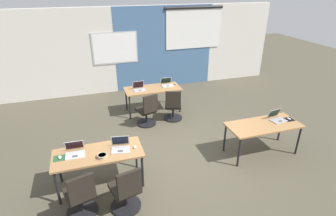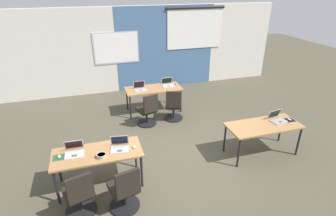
{
  "view_description": "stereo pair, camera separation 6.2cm",
  "coord_description": "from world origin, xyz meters",
  "px_view_note": "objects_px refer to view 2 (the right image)",
  "views": [
    {
      "loc": [
        -1.76,
        -4.82,
        3.54
      ],
      "look_at": [
        -0.1,
        0.41,
        0.92
      ],
      "focal_mm": 28.74,
      "sensor_mm": 36.0,
      "label": 1
    },
    {
      "loc": [
        -1.7,
        -4.84,
        3.54
      ],
      "look_at": [
        -0.1,
        0.41,
        0.92
      ],
      "focal_mm": 28.74,
      "sensor_mm": 36.0,
      "label": 2
    }
  ],
  "objects_px": {
    "chair_near_left_end": "(80,197)",
    "chair_far_right": "(174,107)",
    "chair_far_left": "(148,112)",
    "laptop_far_right": "(168,84)",
    "mouse_near_left_inner": "(134,147)",
    "laptop_near_right_end": "(277,118)",
    "snack_bowl": "(101,155)",
    "laptop_near_left_end": "(74,151)",
    "desk_near_right": "(263,127)",
    "desk_far_center": "(153,90)",
    "chair_near_left_inner": "(125,192)",
    "desk_near_left": "(98,155)",
    "laptop_near_left_inner": "(120,146)",
    "mouse_near_right_end": "(289,119)",
    "laptop_far_left": "(140,88)",
    "mouse_far_right": "(176,84)",
    "mouse_near_left_end": "(59,156)"
  },
  "relations": [
    {
      "from": "chair_near_left_end",
      "to": "chair_far_right",
      "type": "height_order",
      "value": "same"
    },
    {
      "from": "chair_far_left",
      "to": "laptop_far_right",
      "type": "relative_size",
      "value": 2.74
    },
    {
      "from": "mouse_near_left_inner",
      "to": "chair_near_left_end",
      "type": "bearing_deg",
      "value": -148.19
    },
    {
      "from": "laptop_near_right_end",
      "to": "chair_far_right",
      "type": "height_order",
      "value": "laptop_near_right_end"
    },
    {
      "from": "laptop_near_right_end",
      "to": "snack_bowl",
      "type": "bearing_deg",
      "value": 175.39
    },
    {
      "from": "laptop_near_left_end",
      "to": "laptop_far_right",
      "type": "bearing_deg",
      "value": 48.73
    },
    {
      "from": "desk_near_right",
      "to": "laptop_near_right_end",
      "type": "distance_m",
      "value": 0.42
    },
    {
      "from": "desk_far_center",
      "to": "chair_near_left_inner",
      "type": "distance_m",
      "value": 3.85
    },
    {
      "from": "desk_near_left",
      "to": "laptop_near_left_inner",
      "type": "relative_size",
      "value": 4.25
    },
    {
      "from": "desk_near_right",
      "to": "snack_bowl",
      "type": "height_order",
      "value": "snack_bowl"
    },
    {
      "from": "mouse_near_left_inner",
      "to": "chair_far_right",
      "type": "height_order",
      "value": "chair_far_right"
    },
    {
      "from": "chair_near_left_inner",
      "to": "laptop_far_right",
      "type": "distance_m",
      "value": 4.14
    },
    {
      "from": "desk_near_left",
      "to": "chair_near_left_end",
      "type": "distance_m",
      "value": 0.82
    },
    {
      "from": "desk_near_right",
      "to": "mouse_near_left_inner",
      "type": "height_order",
      "value": "mouse_near_left_inner"
    },
    {
      "from": "laptop_far_right",
      "to": "mouse_near_right_end",
      "type": "bearing_deg",
      "value": -54.66
    },
    {
      "from": "laptop_near_left_inner",
      "to": "chair_near_left_inner",
      "type": "bearing_deg",
      "value": -83.56
    },
    {
      "from": "desk_near_right",
      "to": "mouse_near_left_inner",
      "type": "bearing_deg",
      "value": -179.08
    },
    {
      "from": "chair_far_left",
      "to": "chair_near_left_inner",
      "type": "bearing_deg",
      "value": 53.55
    },
    {
      "from": "laptop_near_left_inner",
      "to": "laptop_far_right",
      "type": "height_order",
      "value": "laptop_near_left_inner"
    },
    {
      "from": "chair_near_left_end",
      "to": "chair_far_right",
      "type": "distance_m",
      "value": 3.72
    },
    {
      "from": "chair_near_left_end",
      "to": "laptop_far_right",
      "type": "height_order",
      "value": "laptop_far_right"
    },
    {
      "from": "desk_near_right",
      "to": "chair_near_left_end",
      "type": "distance_m",
      "value": 3.93
    },
    {
      "from": "chair_near_left_end",
      "to": "desk_near_left",
      "type": "bearing_deg",
      "value": -133.65
    },
    {
      "from": "desk_far_center",
      "to": "mouse_near_right_end",
      "type": "xyz_separation_m",
      "value": [
        2.42,
        -2.78,
        0.08
      ]
    },
    {
      "from": "laptop_far_left",
      "to": "mouse_near_right_end",
      "type": "distance_m",
      "value": 3.96
    },
    {
      "from": "laptop_far_left",
      "to": "laptop_near_left_inner",
      "type": "xyz_separation_m",
      "value": [
        -0.95,
        -2.8,
        -0.0
      ]
    },
    {
      "from": "desk_far_center",
      "to": "chair_far_right",
      "type": "distance_m",
      "value": 0.86
    },
    {
      "from": "laptop_near_left_inner",
      "to": "laptop_far_left",
      "type": "bearing_deg",
      "value": 81.3
    },
    {
      "from": "mouse_near_right_end",
      "to": "laptop_far_left",
      "type": "bearing_deg",
      "value": 135.28
    },
    {
      "from": "mouse_near_left_inner",
      "to": "mouse_far_right",
      "type": "relative_size",
      "value": 1.08
    },
    {
      "from": "desk_far_center",
      "to": "laptop_far_left",
      "type": "distance_m",
      "value": 0.41
    },
    {
      "from": "laptop_near_left_inner",
      "to": "laptop_near_left_end",
      "type": "distance_m",
      "value": 0.81
    },
    {
      "from": "snack_bowl",
      "to": "laptop_far_left",
      "type": "bearing_deg",
      "value": 66.53
    },
    {
      "from": "laptop_far_left",
      "to": "snack_bowl",
      "type": "height_order",
      "value": "laptop_far_left"
    },
    {
      "from": "mouse_near_right_end",
      "to": "laptop_near_left_end",
      "type": "xyz_separation_m",
      "value": [
        -4.56,
        0.07,
        0.03
      ]
    },
    {
      "from": "laptop_far_left",
      "to": "laptop_near_left_inner",
      "type": "bearing_deg",
      "value": -110.41
    },
    {
      "from": "chair_near_left_inner",
      "to": "mouse_near_left_inner",
      "type": "bearing_deg",
      "value": -125.84
    },
    {
      "from": "desk_near_left",
      "to": "mouse_far_right",
      "type": "height_order",
      "value": "mouse_far_right"
    },
    {
      "from": "chair_far_right",
      "to": "laptop_near_left_inner",
      "type": "bearing_deg",
      "value": 68.98
    },
    {
      "from": "chair_near_left_inner",
      "to": "chair_near_left_end",
      "type": "height_order",
      "value": "same"
    },
    {
      "from": "laptop_near_right_end",
      "to": "mouse_far_right",
      "type": "distance_m",
      "value": 3.14
    },
    {
      "from": "desk_far_center",
      "to": "snack_bowl",
      "type": "relative_size",
      "value": 9.01
    },
    {
      "from": "laptop_near_left_end",
      "to": "laptop_near_right_end",
      "type": "bearing_deg",
      "value": 1.57
    },
    {
      "from": "mouse_near_left_end",
      "to": "chair_near_left_end",
      "type": "relative_size",
      "value": 0.12
    },
    {
      "from": "mouse_near_left_inner",
      "to": "mouse_near_right_end",
      "type": "height_order",
      "value": "mouse_near_right_end"
    },
    {
      "from": "laptop_near_right_end",
      "to": "laptop_near_left_end",
      "type": "relative_size",
      "value": 1.1
    },
    {
      "from": "chair_far_left",
      "to": "chair_near_left_end",
      "type": "distance_m",
      "value": 3.2
    },
    {
      "from": "laptop_far_left",
      "to": "chair_near_left_end",
      "type": "relative_size",
      "value": 0.37
    },
    {
      "from": "desk_near_right",
      "to": "laptop_far_right",
      "type": "xyz_separation_m",
      "value": [
        -1.29,
        2.9,
        0.11
      ]
    },
    {
      "from": "mouse_near_left_end",
      "to": "laptop_near_left_end",
      "type": "bearing_deg",
      "value": 12.62
    }
  ]
}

